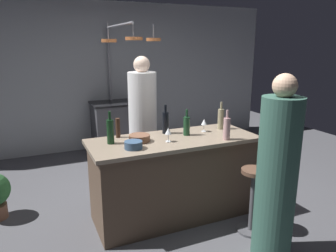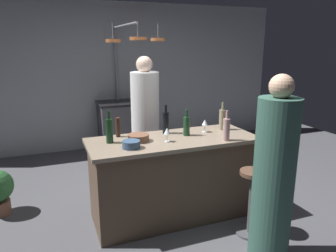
{
  "view_description": "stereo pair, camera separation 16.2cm",
  "coord_description": "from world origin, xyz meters",
  "px_view_note": "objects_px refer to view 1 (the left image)",
  "views": [
    {
      "loc": [
        -1.37,
        -2.94,
        1.86
      ],
      "look_at": [
        0.0,
        0.15,
        1.0
      ],
      "focal_mm": 34.14,
      "sensor_mm": 36.0,
      "label": 1
    },
    {
      "loc": [
        -1.22,
        -3.01,
        1.86
      ],
      "look_at": [
        0.0,
        0.15,
        1.0
      ],
      "focal_mm": 34.14,
      "sensor_mm": 36.0,
      "label": 2
    }
  ],
  "objects_px": {
    "wine_bottle_dark": "(166,122)",
    "wine_bottle_red": "(110,131)",
    "bar_stool_right": "(253,198)",
    "mixing_bowl_wooden": "(139,138)",
    "stove_range": "(116,127)",
    "wine_glass_near_right_guest": "(204,123)",
    "wine_glass_near_left_guest": "(168,132)",
    "wine_bottle_rose": "(227,128)",
    "wine_bottle_white": "(221,119)",
    "guest_right": "(277,177)",
    "pepper_mill": "(118,128)",
    "chef": "(143,128)",
    "wine_bottle_green": "(187,125)",
    "mixing_bowl_blue": "(133,145)"
  },
  "relations": [
    {
      "from": "wine_bottle_dark",
      "to": "wine_bottle_red",
      "type": "relative_size",
      "value": 0.98
    },
    {
      "from": "bar_stool_right",
      "to": "mixing_bowl_wooden",
      "type": "bearing_deg",
      "value": 145.34
    },
    {
      "from": "stove_range",
      "to": "wine_glass_near_right_guest",
      "type": "bearing_deg",
      "value": -79.59
    },
    {
      "from": "wine_bottle_red",
      "to": "wine_glass_near_left_guest",
      "type": "relative_size",
      "value": 2.26
    },
    {
      "from": "stove_range",
      "to": "wine_bottle_rose",
      "type": "bearing_deg",
      "value": -79.86
    },
    {
      "from": "wine_bottle_white",
      "to": "wine_glass_near_right_guest",
      "type": "distance_m",
      "value": 0.24
    },
    {
      "from": "stove_range",
      "to": "mixing_bowl_wooden",
      "type": "relative_size",
      "value": 4.1
    },
    {
      "from": "guest_right",
      "to": "wine_bottle_white",
      "type": "distance_m",
      "value": 1.17
    },
    {
      "from": "bar_stool_right",
      "to": "wine_bottle_dark",
      "type": "height_order",
      "value": "wine_bottle_dark"
    },
    {
      "from": "bar_stool_right",
      "to": "wine_bottle_rose",
      "type": "distance_m",
      "value": 0.75
    },
    {
      "from": "stove_range",
      "to": "pepper_mill",
      "type": "height_order",
      "value": "pepper_mill"
    },
    {
      "from": "stove_range",
      "to": "wine_glass_near_right_guest",
      "type": "height_order",
      "value": "wine_glass_near_right_guest"
    },
    {
      "from": "chef",
      "to": "wine_bottle_red",
      "type": "xyz_separation_m",
      "value": [
        -0.62,
        -0.8,
        0.23
      ]
    },
    {
      "from": "stove_range",
      "to": "wine_bottle_rose",
      "type": "distance_m",
      "value": 2.82
    },
    {
      "from": "pepper_mill",
      "to": "wine_bottle_dark",
      "type": "height_order",
      "value": "wine_bottle_dark"
    },
    {
      "from": "stove_range",
      "to": "wine_bottle_red",
      "type": "xyz_separation_m",
      "value": [
        -0.66,
        -2.36,
        0.58
      ]
    },
    {
      "from": "wine_bottle_green",
      "to": "bar_stool_right",
      "type": "bearing_deg",
      "value": -58.96
    },
    {
      "from": "wine_glass_near_right_guest",
      "to": "stove_range",
      "type": "bearing_deg",
      "value": 100.41
    },
    {
      "from": "stove_range",
      "to": "wine_bottle_dark",
      "type": "distance_m",
      "value": 2.31
    },
    {
      "from": "wine_bottle_dark",
      "to": "bar_stool_right",
      "type": "bearing_deg",
      "value": -54.94
    },
    {
      "from": "chef",
      "to": "wine_bottle_rose",
      "type": "bearing_deg",
      "value": -65.83
    },
    {
      "from": "wine_bottle_dark",
      "to": "mixing_bowl_blue",
      "type": "xyz_separation_m",
      "value": [
        -0.5,
        -0.37,
        -0.09
      ]
    },
    {
      "from": "chef",
      "to": "wine_glass_near_right_guest",
      "type": "distance_m",
      "value": 0.93
    },
    {
      "from": "guest_right",
      "to": "wine_bottle_rose",
      "type": "relative_size",
      "value": 5.22
    },
    {
      "from": "mixing_bowl_wooden",
      "to": "mixing_bowl_blue",
      "type": "xyz_separation_m",
      "value": [
        -0.13,
        -0.2,
        0.0
      ]
    },
    {
      "from": "mixing_bowl_wooden",
      "to": "chef",
      "type": "bearing_deg",
      "value": 68.32
    },
    {
      "from": "pepper_mill",
      "to": "wine_bottle_dark",
      "type": "relative_size",
      "value": 0.65
    },
    {
      "from": "wine_bottle_red",
      "to": "mixing_bowl_blue",
      "type": "distance_m",
      "value": 0.31
    },
    {
      "from": "wine_bottle_dark",
      "to": "wine_bottle_green",
      "type": "bearing_deg",
      "value": -41.7
    },
    {
      "from": "wine_glass_near_right_guest",
      "to": "bar_stool_right",
      "type": "bearing_deg",
      "value": -77.71
    },
    {
      "from": "mixing_bowl_blue",
      "to": "chef",
      "type": "bearing_deg",
      "value": 66.02
    },
    {
      "from": "wine_bottle_green",
      "to": "wine_glass_near_right_guest",
      "type": "distance_m",
      "value": 0.25
    },
    {
      "from": "bar_stool_right",
      "to": "wine_bottle_rose",
      "type": "relative_size",
      "value": 2.16
    },
    {
      "from": "stove_range",
      "to": "wine_glass_near_left_guest",
      "type": "bearing_deg",
      "value": -92.3
    },
    {
      "from": "wine_bottle_dark",
      "to": "wine_bottle_white",
      "type": "xyz_separation_m",
      "value": [
        0.67,
        -0.09,
        -0.0
      ]
    },
    {
      "from": "wine_bottle_dark",
      "to": "chef",
      "type": "bearing_deg",
      "value": 92.79
    },
    {
      "from": "wine_bottle_dark",
      "to": "wine_glass_near_right_guest",
      "type": "relative_size",
      "value": 2.21
    },
    {
      "from": "pepper_mill",
      "to": "wine_bottle_dark",
      "type": "xyz_separation_m",
      "value": [
        0.53,
        -0.05,
        0.02
      ]
    },
    {
      "from": "chef",
      "to": "wine_glass_near_right_guest",
      "type": "relative_size",
      "value": 11.84
    },
    {
      "from": "wine_bottle_red",
      "to": "wine_bottle_dark",
      "type": "bearing_deg",
      "value": 11.21
    },
    {
      "from": "wine_bottle_rose",
      "to": "wine_bottle_green",
      "type": "bearing_deg",
      "value": 133.5
    },
    {
      "from": "pepper_mill",
      "to": "wine_bottle_rose",
      "type": "distance_m",
      "value": 1.15
    },
    {
      "from": "guest_right",
      "to": "wine_bottle_dark",
      "type": "xyz_separation_m",
      "value": [
        -0.51,
        1.21,
        0.26
      ]
    },
    {
      "from": "wine_glass_near_left_guest",
      "to": "mixing_bowl_blue",
      "type": "height_order",
      "value": "wine_glass_near_left_guest"
    },
    {
      "from": "wine_glass_near_left_guest",
      "to": "chef",
      "type": "bearing_deg",
      "value": 85.92
    },
    {
      "from": "wine_glass_near_left_guest",
      "to": "wine_glass_near_right_guest",
      "type": "distance_m",
      "value": 0.57
    },
    {
      "from": "wine_bottle_rose",
      "to": "wine_bottle_white",
      "type": "distance_m",
      "value": 0.44
    },
    {
      "from": "wine_bottle_dark",
      "to": "mixing_bowl_blue",
      "type": "bearing_deg",
      "value": -143.05
    },
    {
      "from": "chef",
      "to": "mixing_bowl_blue",
      "type": "distance_m",
      "value": 1.15
    },
    {
      "from": "guest_right",
      "to": "wine_bottle_green",
      "type": "distance_m",
      "value": 1.13
    }
  ]
}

